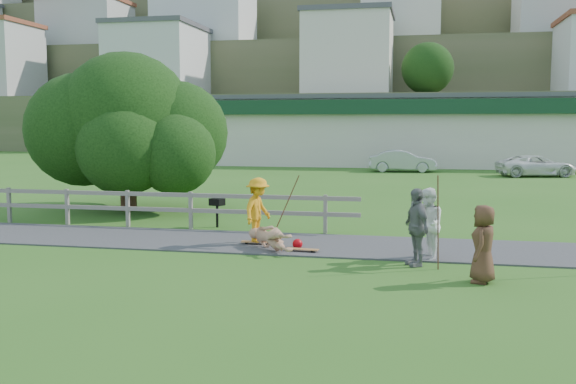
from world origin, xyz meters
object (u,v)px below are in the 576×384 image
Objects in this scene: skater_fallen at (271,238)px; car_silver at (403,161)px; tree at (127,143)px; spectator_a at (428,224)px; bbq at (217,213)px; skater_rider at (258,214)px; car_white at (537,166)px; spectator_b at (416,227)px; spectator_c at (483,244)px.

skater_fallen is 26.52m from car_silver.
tree reaches higher than car_silver.
skater_fallen is at bearing -110.67° from spectator_a.
spectator_a is 1.90× the size of bbq.
skater_rider reaches higher than car_white.
spectator_a is at bearing 133.76° from spectator_b.
bbq is at bearing 135.80° from car_white.
skater_fallen is at bearing -42.56° from tree.
skater_fallen is 1.13× the size of spectator_c.
spectator_a reaches higher than skater_fallen.
spectator_b is 0.38× the size of car_white.
skater_fallen is 9.28m from tree.
spectator_b is 0.22× the size of tree.
spectator_b is 0.40× the size of car_silver.
skater_fallen is 26.40m from car_white.
car_silver is at bearing 99.45° from bbq.
spectator_b is at bearing 178.85° from car_silver.
spectator_b reaches higher than car_white.
spectator_a is 1.08× the size of spectator_c.
skater_rider is 0.96× the size of spectator_b.
spectator_b is at bearing -13.72° from bbq.
tree is (-6.66, 6.12, 2.07)m from skater_fallen.
car_silver is (-1.05, 27.36, -0.16)m from spectator_b.
car_silver is at bearing -162.05° from spectator_c.
spectator_a is at bearing -31.68° from tree.
bbq is (-2.39, 3.14, 0.12)m from skater_fallen.
bbq is (-1.92, 2.55, -0.38)m from skater_rider.
spectator_b is 1.97× the size of bbq.
spectator_a is at bearing -46.66° from skater_fallen.
bbq is at bearing -149.80° from spectator_b.
car_white is at bearing 80.54° from bbq.
spectator_a is 0.39× the size of car_silver.
tree is at bearing 95.33° from skater_fallen.
skater_fallen is at bearing -101.59° from spectator_c.
skater_rider reaches higher than skater_fallen.
car_silver is 0.55× the size of tree.
spectator_b is 27.38m from car_silver.
tree reaches higher than skater_rider.
spectator_b reaches higher than skater_fallen.
spectator_b reaches higher than bbq.
skater_rider is at bearing -31.99° from bbq.
bbq is at bearing 85.09° from skater_fallen.
spectator_b is 26.18m from car_white.
tree is (-9.09, -20.29, 1.69)m from car_silver.
bbq reaches higher than skater_fallen.
skater_rider is at bearing -136.14° from spectator_b.
spectator_a reaches higher than car_silver.
tree is at bearing 62.93° from skater_rider.
spectator_b is at bearing 151.61° from car_white.
tree is at bearing 123.72° from car_white.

